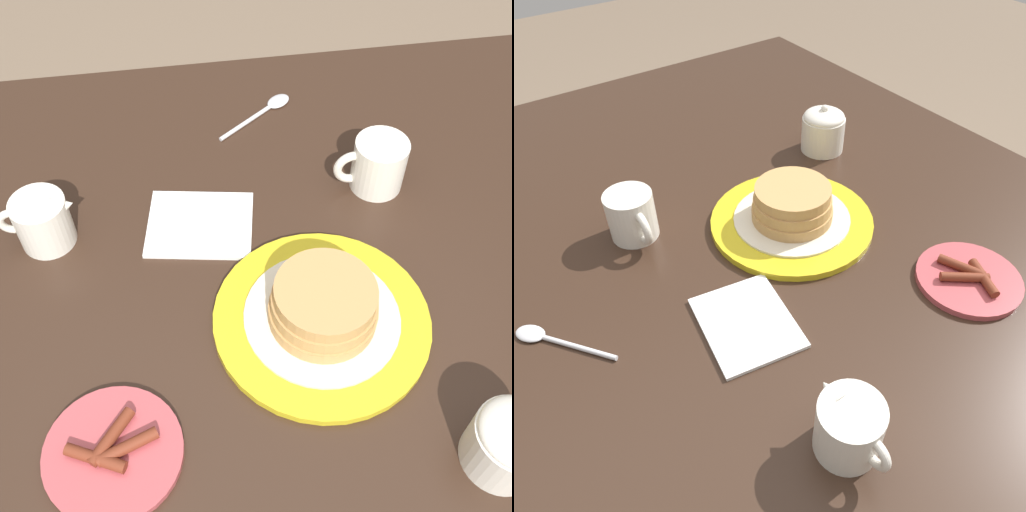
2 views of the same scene
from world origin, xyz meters
TOP-DOWN VIEW (x-y plane):
  - ground_plane at (0.00, 0.00)m, footprint 8.00×8.00m
  - dining_table at (0.00, 0.00)m, footprint 1.45×1.07m
  - pancake_plate at (0.00, 0.02)m, footprint 0.28×0.28m
  - side_plate_bacon at (0.26, 0.16)m, footprint 0.16×0.16m
  - coffee_mug at (-0.13, -0.20)m, footprint 0.11×0.08m
  - creamer_pitcher at (0.35, -0.17)m, footprint 0.11×0.08m
  - sugar_bowl at (-0.16, 0.22)m, footprint 0.09×0.09m
  - napkin at (0.14, -0.16)m, footprint 0.17×0.14m
  - spoon at (0.00, -0.39)m, footprint 0.13×0.11m

SIDE VIEW (x-z plane):
  - ground_plane at x=0.00m, z-range 0.00..0.00m
  - dining_table at x=0.00m, z-range 0.28..1.06m
  - napkin at x=0.14m, z-range 0.77..0.78m
  - spoon at x=0.00m, z-range 0.77..0.78m
  - side_plate_bacon at x=0.26m, z-range 0.77..0.79m
  - pancake_plate at x=0.00m, z-range 0.76..0.84m
  - creamer_pitcher at x=0.35m, z-range 0.77..0.86m
  - coffee_mug at x=-0.13m, z-range 0.78..0.86m
  - sugar_bowl at x=-0.16m, z-range 0.77..0.87m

